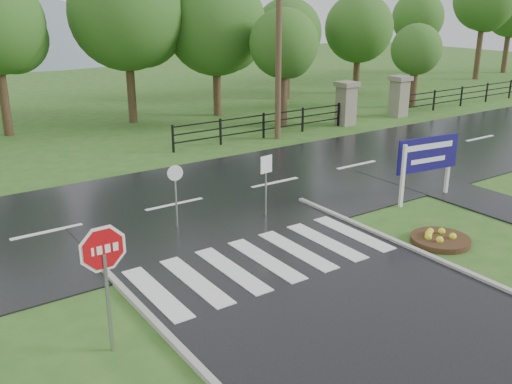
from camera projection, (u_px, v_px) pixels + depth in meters
ground at (424, 360)px, 10.44m from camera, size 120.00×120.00×0.00m
main_road at (175, 206)px, 18.23m from camera, size 90.00×8.00×0.04m
walkway at (501, 207)px, 18.13m from camera, size 2.20×11.00×0.04m
crosswalk at (265, 260)px, 14.32m from camera, size 6.50×2.80×0.02m
pillar_west at (346, 102)px, 29.52m from camera, size 1.00×1.00×2.24m
pillar_east at (399, 95)px, 31.67m from camera, size 1.00×1.00×2.24m
fence_west at (264, 123)px, 26.84m from camera, size 9.58×0.08×1.20m
fence_east at (510, 87)px, 37.60m from camera, size 20.58×0.08×1.20m
treeline at (69, 126)px, 29.67m from camera, size 83.20×5.20×10.00m
stop_sign at (104, 260)px, 10.14m from camera, size 1.19×0.07×2.68m
estate_billboard at (428, 157)px, 18.27m from camera, size 2.42×0.39×2.13m
flower_bed at (440, 239)px, 15.42m from camera, size 1.59×1.59×0.32m
reg_sign_small at (266, 173)px, 16.82m from camera, size 0.43×0.07×1.93m
reg_sign_round at (176, 188)px, 15.94m from camera, size 0.44×0.11×1.92m
utility_pole_east at (279, 48)px, 25.59m from camera, size 1.44×0.42×8.21m
entrance_tree_left at (284, 44)px, 28.13m from camera, size 3.44×3.44×5.90m
entrance_tree_right at (416, 50)px, 33.69m from camera, size 2.99×2.99×4.93m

